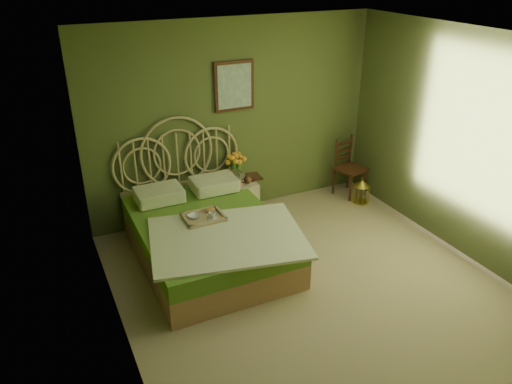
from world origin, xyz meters
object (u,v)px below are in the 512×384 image
nightstand (236,193)px  birdcage (361,191)px  bed (207,233)px  chair (348,163)px

nightstand → birdcage: bearing=-12.3°
bed → nightstand: bearing=47.2°
birdcage → chair: bearing=90.0°
nightstand → chair: bearing=-0.7°
bed → birdcage: bed is taller
nightstand → chair: size_ratio=1.10×
bed → nightstand: bed is taller
bed → nightstand: size_ratio=2.45×
bed → chair: bed is taller
nightstand → chair: 1.80m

